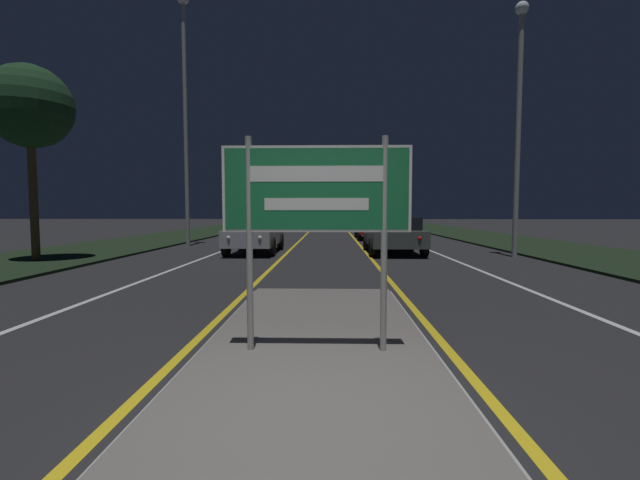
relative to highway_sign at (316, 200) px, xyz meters
name	(u,v)px	position (x,y,z in m)	size (l,w,h in m)	color
ground_plane	(309,440)	(0.00, -1.65, -1.74)	(160.00, 160.00, 0.00)	#232326
median_island	(317,355)	(0.00, 0.00, -1.70)	(2.67, 7.46, 0.10)	#999993
verge_left	(153,240)	(-9.50, 18.35, -1.70)	(5.00, 100.00, 0.08)	black
verge_right	(506,240)	(9.50, 18.35, -1.70)	(5.00, 100.00, 0.08)	black
centre_line_yellow_left	(305,235)	(-1.52, 23.35, -1.73)	(0.12, 70.00, 0.01)	gold
centre_line_yellow_right	(352,235)	(1.52, 23.35, -1.73)	(0.12, 70.00, 0.01)	gold
lane_line_white_left	(265,235)	(-4.20, 23.35, -1.73)	(0.12, 70.00, 0.01)	silver
lane_line_white_right	(393,236)	(4.20, 23.35, -1.73)	(0.12, 70.00, 0.01)	silver
edge_line_white_left	(219,235)	(-7.20, 23.35, -1.73)	(0.10, 70.00, 0.01)	silver
edge_line_white_right	(439,236)	(7.20, 23.35, -1.73)	(0.10, 70.00, 0.01)	silver
highway_sign	(316,200)	(0.00, 0.00, 0.00)	(2.01, 0.07, 2.31)	#9E9E99
streetlight_left_near	(185,82)	(-6.42, 14.89, 5.66)	(0.57, 0.57, 11.33)	#9E9E99
streetlight_right_near	(519,105)	(6.58, 10.48, 3.48)	(0.45, 0.45, 8.65)	#9E9E99
car_receding_0	(393,234)	(2.53, 11.63, -1.00)	(2.04, 4.11, 1.37)	#4C514C
car_receding_1	(373,225)	(2.59, 19.95, -0.96)	(1.97, 4.36, 1.46)	maroon
car_receding_2	(399,220)	(6.00, 32.18, -0.93)	(1.94, 4.77, 1.51)	black
car_approaching_0	(255,234)	(-2.75, 11.81, -1.00)	(1.85, 4.25, 1.36)	#B7B7BC
roadside_palm_left	(29,108)	(-9.01, 8.42, 3.00)	(2.49, 2.49, 5.95)	#4C3823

